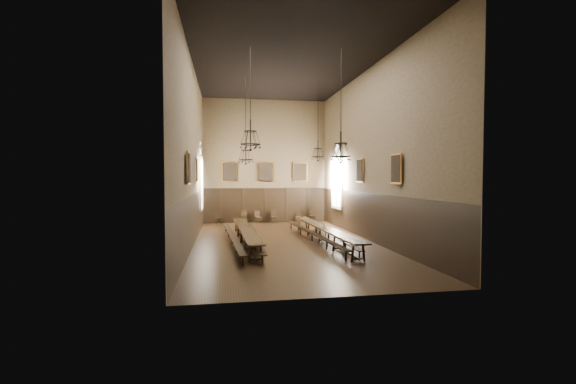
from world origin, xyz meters
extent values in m
cube|color=black|center=(0.00, 0.00, -0.01)|extent=(9.00, 18.00, 0.02)
cube|color=black|center=(0.00, 0.00, 9.01)|extent=(9.00, 18.00, 0.02)
cube|color=#7C694C|center=(0.00, 9.01, 4.50)|extent=(9.00, 0.02, 9.00)
cube|color=#7C694C|center=(0.00, -9.01, 4.50)|extent=(9.00, 0.02, 9.00)
cube|color=#7C694C|center=(-4.51, 0.00, 4.50)|extent=(0.02, 18.00, 9.00)
cube|color=#7C694C|center=(4.51, 0.00, 4.50)|extent=(0.02, 18.00, 9.00)
cube|color=black|center=(-1.93, 0.16, 0.73)|extent=(0.99, 9.81, 0.07)
cube|color=black|center=(2.03, -0.23, 0.76)|extent=(1.08, 10.26, 0.07)
cube|color=black|center=(-2.61, -0.05, 0.44)|extent=(0.94, 10.32, 0.05)
cube|color=black|center=(-1.49, -0.05, 0.43)|extent=(0.48, 10.16, 0.05)
cube|color=black|center=(1.52, 0.25, 0.44)|extent=(0.89, 10.45, 0.05)
cube|color=black|center=(2.57, -0.25, 0.38)|extent=(0.64, 9.06, 0.05)
cube|color=black|center=(-3.39, 8.48, 0.43)|extent=(0.45, 0.45, 0.05)
cube|color=black|center=(-3.39, 8.65, 0.68)|extent=(0.41, 0.09, 0.48)
cube|color=black|center=(-1.60, 8.48, 0.45)|extent=(0.46, 0.46, 0.05)
cube|color=black|center=(-1.60, 8.66, 0.70)|extent=(0.42, 0.08, 0.50)
cube|color=black|center=(-0.58, 8.59, 0.41)|extent=(0.49, 0.49, 0.05)
cube|color=black|center=(-0.58, 8.76, 0.64)|extent=(0.38, 0.16, 0.46)
cube|color=black|center=(0.61, 8.50, 0.46)|extent=(0.51, 0.51, 0.05)
cube|color=black|center=(0.61, 8.68, 0.71)|extent=(0.42, 0.13, 0.51)
cube|color=black|center=(2.40, 8.59, 0.41)|extent=(0.45, 0.45, 0.05)
cube|color=black|center=(2.40, 8.75, 0.63)|extent=(0.38, 0.11, 0.45)
cube|color=black|center=(3.49, 8.49, 0.48)|extent=(0.55, 0.55, 0.05)
cube|color=black|center=(3.49, 8.68, 0.74)|extent=(0.44, 0.17, 0.53)
cylinder|color=black|center=(-1.76, 2.94, 7.18)|extent=(0.03, 0.03, 3.64)
torus|color=black|center=(-1.76, 2.94, 4.33)|extent=(0.84, 0.84, 0.05)
torus|color=black|center=(-1.76, 2.94, 4.87)|extent=(0.53, 0.53, 0.04)
cylinder|color=black|center=(-1.76, 2.94, 4.77)|extent=(0.06, 0.06, 1.18)
cylinder|color=black|center=(2.35, 2.39, 7.22)|extent=(0.03, 0.03, 3.57)
torus|color=black|center=(2.35, 2.39, 4.50)|extent=(0.75, 0.75, 0.04)
torus|color=black|center=(2.35, 2.39, 4.99)|extent=(0.48, 0.48, 0.04)
cylinder|color=black|center=(2.35, 2.39, 4.90)|extent=(0.05, 0.05, 1.06)
cylinder|color=black|center=(-1.84, -2.23, 7.43)|extent=(0.03, 0.03, 3.14)
torus|color=black|center=(-1.84, -2.23, 4.77)|extent=(0.88, 0.88, 0.05)
torus|color=black|center=(-1.84, -2.23, 5.34)|extent=(0.56, 0.56, 0.04)
cylinder|color=black|center=(-1.84, -2.23, 5.24)|extent=(0.06, 0.06, 1.24)
cylinder|color=black|center=(2.12, -2.72, 7.18)|extent=(0.03, 0.03, 3.64)
torus|color=black|center=(2.12, -2.72, 4.24)|extent=(0.90, 0.90, 0.05)
torus|color=black|center=(2.12, -2.72, 4.83)|extent=(0.57, 0.57, 0.04)
cylinder|color=black|center=(2.12, -2.72, 4.72)|extent=(0.06, 0.06, 1.28)
cube|color=orange|center=(-2.60, 8.88, 3.70)|extent=(1.10, 0.12, 1.40)
cube|color=black|center=(-2.60, 8.88, 3.70)|extent=(0.98, 0.02, 1.28)
cube|color=orange|center=(0.00, 8.88, 3.70)|extent=(1.10, 0.12, 1.40)
cube|color=black|center=(0.00, 8.88, 3.70)|extent=(0.98, 0.02, 1.28)
cube|color=orange|center=(2.60, 8.88, 3.70)|extent=(1.10, 0.12, 1.40)
cube|color=black|center=(2.60, 8.88, 3.70)|extent=(0.98, 0.02, 1.28)
cube|color=orange|center=(-4.38, 1.00, 3.70)|extent=(0.12, 1.00, 1.30)
cube|color=black|center=(-4.38, 1.00, 3.70)|extent=(0.02, 0.88, 1.18)
cube|color=orange|center=(-4.38, -3.50, 3.70)|extent=(0.12, 1.00, 1.30)
cube|color=black|center=(-4.38, -3.50, 3.70)|extent=(0.02, 0.88, 1.18)
cube|color=orange|center=(4.38, 1.00, 3.70)|extent=(0.12, 1.00, 1.30)
cube|color=black|center=(4.38, 1.00, 3.70)|extent=(0.02, 0.88, 1.18)
cube|color=orange|center=(4.38, -3.50, 3.70)|extent=(0.12, 1.00, 1.30)
cube|color=black|center=(4.38, -3.50, 3.70)|extent=(0.02, 0.88, 1.18)
camera|label=1|loc=(-3.00, -19.20, 3.34)|focal=24.00mm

